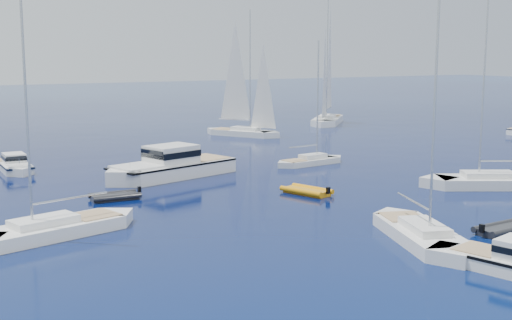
{
  "coord_description": "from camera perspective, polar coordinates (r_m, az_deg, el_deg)",
  "views": [
    {
      "loc": [
        -27.66,
        -15.58,
        9.86
      ],
      "look_at": [
        -3.8,
        26.29,
        2.2
      ],
      "focal_mm": 47.85,
      "sensor_mm": 36.0,
      "label": 1
    }
  ],
  "objects": [
    {
      "name": "motor_cruiser_centre",
      "position": [
        54.62,
        -7.27,
        -1.44
      ],
      "size": [
        12.95,
        7.05,
        3.25
      ],
      "primitive_type": null,
      "rotation": [
        0.0,
        0.0,
        1.85
      ],
      "color": "silver",
      "rests_on": "ground"
    },
    {
      "name": "motor_cruiser_horizon",
      "position": [
        60.45,
        -19.49,
        -0.88
      ],
      "size": [
        2.27,
        7.25,
        1.9
      ],
      "primitive_type": null,
      "rotation": [
        0.0,
        0.0,
        3.13
      ],
      "color": "white",
      "rests_on": "ground"
    },
    {
      "name": "sailboat_fore",
      "position": [
        37.2,
        13.6,
        -6.6
      ],
      "size": [
        6.15,
        10.78,
        15.41
      ],
      "primitive_type": null,
      "rotation": [
        0.0,
        0.0,
        2.79
      ],
      "color": "silver",
      "rests_on": "ground"
    },
    {
      "name": "sailboat_mid_r",
      "position": [
        53.19,
        19.28,
        -2.17
      ],
      "size": [
        11.61,
        8.29,
        17.07
      ],
      "primitive_type": null,
      "rotation": [
        0.0,
        0.0,
        1.06
      ],
      "color": "silver",
      "rests_on": "ground"
    },
    {
      "name": "sailboat_mid_l",
      "position": [
        38.7,
        -16.67,
        -6.12
      ],
      "size": [
        11.27,
        5.54,
        16.03
      ],
      "primitive_type": null,
      "rotation": [
        0.0,
        0.0,
        1.83
      ],
      "color": "white",
      "rests_on": "ground"
    },
    {
      "name": "sailboat_centre",
      "position": [
        60.55,
        4.56,
        -0.37
      ],
      "size": [
        7.84,
        2.86,
        11.25
      ],
      "primitive_type": null,
      "rotation": [
        0.0,
        0.0,
        4.83
      ],
      "color": "silver",
      "rests_on": "ground"
    },
    {
      "name": "sailboat_sails_r",
      "position": [
        81.07,
        -1.13,
        2.04
      ],
      "size": [
        7.68,
        10.26,
        15.23
      ],
      "primitive_type": null,
      "rotation": [
        0.0,
        0.0,
        3.69
      ],
      "color": "silver",
      "rests_on": "ground"
    },
    {
      "name": "sailboat_sails_far",
      "position": [
        95.47,
        5.99,
        3.05
      ],
      "size": [
        11.19,
        11.51,
        18.73
      ],
      "primitive_type": null,
      "rotation": [
        0.0,
        0.0,
        2.38
      ],
      "color": "white",
      "rests_on": "ground"
    },
    {
      "name": "tender_yellow",
      "position": [
        47.99,
        4.25,
        -2.85
      ],
      "size": [
        3.07,
        4.18,
        0.95
      ],
      "primitive_type": null,
      "rotation": [
        0.0,
        0.0,
        0.31
      ],
      "color": "orange",
      "rests_on": "ground"
    },
    {
      "name": "tender_grey_near",
      "position": [
        40.05,
        19.89,
        -5.77
      ],
      "size": [
        3.6,
        2.13,
        0.95
      ],
      "primitive_type": null,
      "rotation": [
        0.0,
        0.0,
        4.77
      ],
      "color": "black",
      "rests_on": "ground"
    },
    {
      "name": "tender_grey_far",
      "position": [
        47.03,
        -11.71,
        -3.26
      ],
      "size": [
        3.52,
        2.03,
        0.95
      ],
      "primitive_type": null,
      "rotation": [
        0.0,
        0.0,
        1.54
      ],
      "color": "black",
      "rests_on": "ground"
    }
  ]
}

